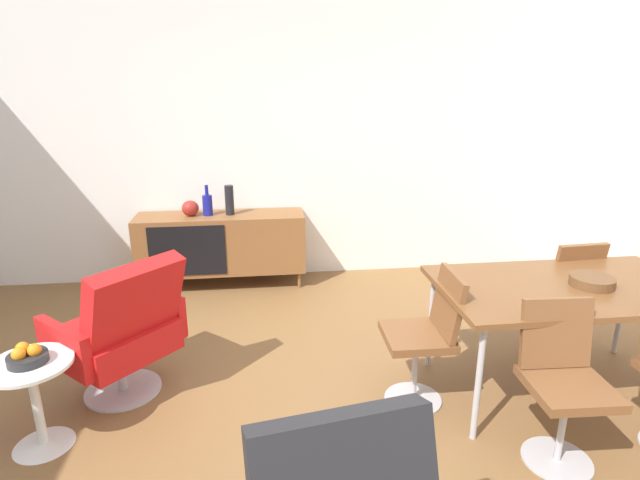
{
  "coord_description": "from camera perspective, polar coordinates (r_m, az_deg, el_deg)",
  "views": [
    {
      "loc": [
        -0.22,
        -2.45,
        1.93
      ],
      "look_at": [
        0.18,
        0.77,
        0.91
      ],
      "focal_mm": 28.23,
      "sensor_mm": 36.0,
      "label": 1
    }
  ],
  "objects": [
    {
      "name": "sideboard",
      "position": [
        4.99,
        -11.11,
        -0.3
      ],
      "size": [
        1.6,
        0.45,
        0.72
      ],
      "color": "brown",
      "rests_on": "ground_plane"
    },
    {
      "name": "vase_cobalt",
      "position": [
        4.9,
        -12.63,
        3.95
      ],
      "size": [
        0.09,
        0.09,
        0.29
      ],
      "color": "navy",
      "rests_on": "sideboard"
    },
    {
      "name": "wooden_bowl_on_table",
      "position": [
        3.5,
        28.45,
        -4.13
      ],
      "size": [
        0.26,
        0.26,
        0.06
      ],
      "primitive_type": "cylinder",
      "color": "brown",
      "rests_on": "dining_table"
    },
    {
      "name": "dining_chair_near_window",
      "position": [
        3.19,
        12.01,
        -10.27
      ],
      "size": [
        0.43,
        0.41,
        0.86
      ],
      "color": "brown",
      "rests_on": "ground_plane"
    },
    {
      "name": "dining_table",
      "position": [
        3.48,
        26.31,
        -5.23
      ],
      "size": [
        1.6,
        0.9,
        0.74
      ],
      "color": "brown",
      "rests_on": "ground_plane"
    },
    {
      "name": "ground_plane",
      "position": [
        3.12,
        -1.67,
        -20.71
      ],
      "size": [
        8.32,
        8.32,
        0.0
      ],
      "primitive_type": "plane",
      "color": "brown"
    },
    {
      "name": "vase_ceramic_small",
      "position": [
        4.88,
        -10.23,
        4.47
      ],
      "size": [
        0.08,
        0.08,
        0.28
      ],
      "color": "black",
      "rests_on": "sideboard"
    },
    {
      "name": "dining_chair_back_right",
      "position": [
        4.18,
        25.89,
        -4.89
      ],
      "size": [
        0.42,
        0.45,
        0.86
      ],
      "color": "brown",
      "rests_on": "ground_plane"
    },
    {
      "name": "dining_chair_front_left",
      "position": [
        2.98,
        25.82,
        -13.86
      ],
      "size": [
        0.42,
        0.44,
        0.86
      ],
      "color": "brown",
      "rests_on": "ground_plane"
    },
    {
      "name": "side_table_round",
      "position": [
        3.22,
        -29.6,
        -15.03
      ],
      "size": [
        0.44,
        0.44,
        0.52
      ],
      "color": "white",
      "rests_on": "ground_plane"
    },
    {
      "name": "fruit_bowl",
      "position": [
        3.11,
        -30.29,
        -11.27
      ],
      "size": [
        0.2,
        0.2,
        0.11
      ],
      "color": "#262628",
      "rests_on": "side_table_round"
    },
    {
      "name": "vase_sculptural_dark",
      "position": [
        4.93,
        -14.49,
        3.51
      ],
      "size": [
        0.16,
        0.16,
        0.15
      ],
      "color": "maroon",
      "rests_on": "sideboard"
    },
    {
      "name": "lounge_chair_red",
      "position": [
        3.4,
        -21.58,
        -9.39
      ],
      "size": [
        0.91,
        0.91,
        0.95
      ],
      "color": "red",
      "rests_on": "ground_plane"
    },
    {
      "name": "wall_back",
      "position": [
        5.08,
        -4.68,
        11.37
      ],
      "size": [
        6.8,
        0.12,
        2.8
      ],
      "primitive_type": "cube",
      "color": "white",
      "rests_on": "ground_plane"
    }
  ]
}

